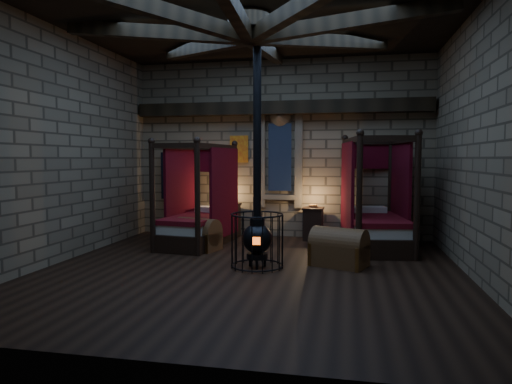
% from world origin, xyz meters
% --- Properties ---
extents(room, '(7.02, 7.02, 4.29)m').
position_xyz_m(room, '(-0.00, 0.09, 3.74)').
color(room, black).
rests_on(room, ground).
extents(bed_left, '(1.35, 2.20, 2.17)m').
position_xyz_m(bed_left, '(-1.58, 2.10, 0.54)').
color(bed_left, black).
rests_on(bed_left, ground).
extents(bed_right, '(1.44, 2.33, 2.29)m').
position_xyz_m(bed_right, '(2.16, 2.40, 0.57)').
color(bed_right, black).
rests_on(bed_right, ground).
extents(trunk_left, '(1.02, 0.80, 0.66)m').
position_xyz_m(trunk_left, '(-1.44, 1.56, 0.29)').
color(trunk_left, brown).
rests_on(trunk_left, ground).
extents(trunk_right, '(1.08, 0.89, 0.68)m').
position_xyz_m(trunk_right, '(1.45, 0.67, 0.30)').
color(trunk_right, brown).
rests_on(trunk_right, ground).
extents(nightstand_left, '(0.55, 0.53, 0.98)m').
position_xyz_m(nightstand_left, '(-1.18, 3.12, 0.41)').
color(nightstand_left, black).
rests_on(nightstand_left, ground).
extents(nightstand_right, '(0.49, 0.47, 0.82)m').
position_xyz_m(nightstand_right, '(0.82, 3.09, 0.38)').
color(nightstand_right, black).
rests_on(nightstand_right, ground).
extents(stove, '(0.91, 0.91, 4.05)m').
position_xyz_m(stove, '(0.07, 0.28, 0.59)').
color(stove, black).
rests_on(stove, ground).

